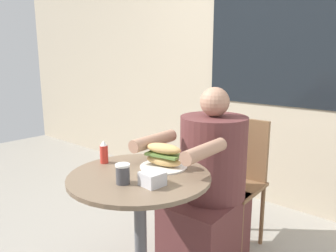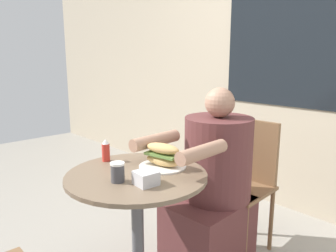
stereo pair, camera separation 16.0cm
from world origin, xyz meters
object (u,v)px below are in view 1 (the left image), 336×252
(diner_chair, at_px, (237,171))
(seated_diner, at_px, (208,194))
(sandwich_on_plate, at_px, (164,157))
(cafe_table, at_px, (140,214))
(condiment_bottle, at_px, (105,152))
(drink_cup, at_px, (123,174))

(diner_chair, relative_size, seated_diner, 0.78)
(sandwich_on_plate, bearing_deg, diner_chair, 89.47)
(cafe_table, distance_m, condiment_bottle, 0.37)
(cafe_table, bearing_deg, diner_chair, 88.55)
(sandwich_on_plate, bearing_deg, cafe_table, -95.93)
(sandwich_on_plate, distance_m, condiment_bottle, 0.31)
(drink_cup, bearing_deg, cafe_table, 102.05)
(seated_diner, relative_size, condiment_bottle, 9.27)
(seated_diner, height_order, condiment_bottle, seated_diner)
(cafe_table, relative_size, sandwich_on_plate, 3.12)
(seated_diner, xyz_separation_m, drink_cup, (-0.00, -0.67, 0.31))
(cafe_table, relative_size, diner_chair, 0.85)
(cafe_table, relative_size, condiment_bottle, 6.17)
(diner_chair, bearing_deg, seated_diner, 88.19)
(seated_diner, bearing_deg, cafe_table, 83.95)
(cafe_table, relative_size, drink_cup, 8.37)
(diner_chair, relative_size, sandwich_on_plate, 3.67)
(seated_diner, relative_size, drink_cup, 12.58)
(condiment_bottle, bearing_deg, diner_chair, 72.34)
(diner_chair, height_order, condiment_bottle, diner_chair)
(cafe_table, xyz_separation_m, drink_cup, (0.03, -0.12, 0.25))
(diner_chair, bearing_deg, drink_cup, 87.30)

